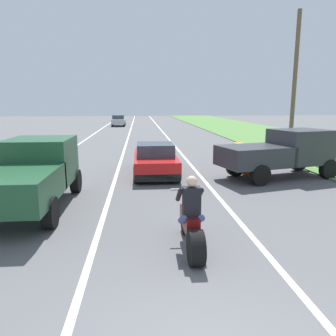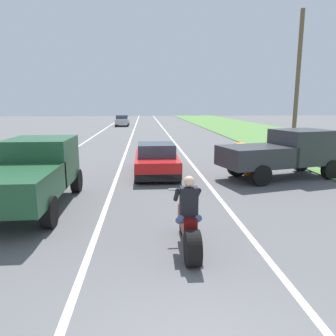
% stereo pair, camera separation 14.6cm
% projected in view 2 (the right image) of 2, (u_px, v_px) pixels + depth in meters
% --- Properties ---
extents(lane_stripe_left_solid, '(0.14, 120.00, 0.01)m').
position_uv_depth(lane_stripe_left_solid, '(76.00, 148.00, 22.70)').
color(lane_stripe_left_solid, white).
rests_on(lane_stripe_left_solid, ground).
extents(lane_stripe_right_solid, '(0.14, 120.00, 0.01)m').
position_uv_depth(lane_stripe_right_solid, '(178.00, 147.00, 23.23)').
color(lane_stripe_right_solid, white).
rests_on(lane_stripe_right_solid, ground).
extents(lane_stripe_centre_dashed, '(0.14, 120.00, 0.01)m').
position_uv_depth(lane_stripe_centre_dashed, '(128.00, 147.00, 22.96)').
color(lane_stripe_centre_dashed, white).
rests_on(lane_stripe_centre_dashed, ground).
extents(grass_verge_right, '(10.00, 120.00, 0.06)m').
position_uv_depth(grass_verge_right, '(313.00, 145.00, 23.96)').
color(grass_verge_right, '#517F3D').
rests_on(grass_verge_right, ground).
extents(motorcycle_with_rider, '(0.70, 2.21, 1.62)m').
position_uv_depth(motorcycle_with_rider, '(189.00, 224.00, 6.67)').
color(motorcycle_with_rider, black).
rests_on(motorcycle_with_rider, ground).
extents(sports_car_red, '(1.84, 4.30, 1.37)m').
position_uv_depth(sports_car_red, '(156.00, 160.00, 14.11)').
color(sports_car_red, red).
rests_on(sports_car_red, ground).
extents(pickup_truck_left_lane_dark_green, '(2.02, 4.80, 1.98)m').
position_uv_depth(pickup_truck_left_lane_dark_green, '(33.00, 171.00, 9.40)').
color(pickup_truck_left_lane_dark_green, '#1E4C2D').
rests_on(pickup_truck_left_lane_dark_green, ground).
extents(pickup_truck_right_shoulder_dark_grey, '(5.14, 3.14, 1.98)m').
position_uv_depth(pickup_truck_right_shoulder_dark_grey, '(283.00, 152.00, 13.30)').
color(pickup_truck_right_shoulder_dark_grey, '#2D3035').
rests_on(pickup_truck_right_shoulder_dark_grey, ground).
extents(utility_pole_roadside, '(0.24, 0.24, 8.18)m').
position_uv_depth(utility_pole_roadside, '(297.00, 85.00, 18.50)').
color(utility_pole_roadside, brown).
rests_on(utility_pole_roadside, ground).
extents(construction_barrel_nearest, '(0.58, 0.58, 1.00)m').
position_uv_depth(construction_barrel_nearest, '(250.00, 163.00, 14.00)').
color(construction_barrel_nearest, orange).
rests_on(construction_barrel_nearest, ground).
extents(construction_barrel_mid, '(0.58, 0.58, 1.00)m').
position_uv_depth(construction_barrel_mid, '(240.00, 152.00, 17.12)').
color(construction_barrel_mid, orange).
rests_on(construction_barrel_mid, ground).
extents(distant_car_far_ahead, '(1.80, 4.00, 1.50)m').
position_uv_depth(distant_car_far_ahead, '(122.00, 120.00, 44.70)').
color(distant_car_far_ahead, '#B2B2B7').
rests_on(distant_car_far_ahead, ground).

